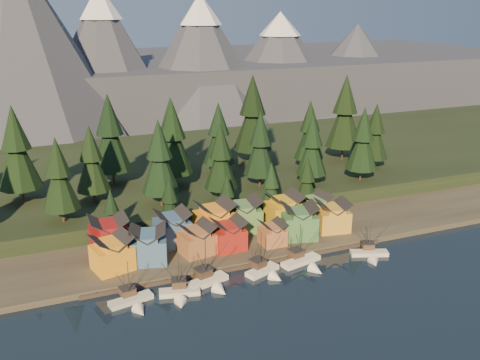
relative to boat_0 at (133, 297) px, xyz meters
name	(u,v)px	position (x,y,z in m)	size (l,w,h in m)	color
ground	(269,297)	(29.13, -8.45, -1.99)	(500.00, 500.00, 0.00)	black
shore_strip	(211,228)	(29.13, 31.55, -1.24)	(400.00, 50.00, 1.50)	#322E24
hillside	(168,172)	(29.13, 81.55, 1.01)	(420.00, 100.00, 6.00)	black
dock	(242,264)	(29.13, 8.05, -1.49)	(80.00, 4.00, 1.00)	#433930
mountain_ridge	(103,72)	(24.93, 205.14, 24.06)	(560.00, 190.00, 90.00)	#424555
boat_0	(133,297)	(0.00, 0.00, 0.00)	(10.42, 11.02, 10.88)	beige
boat_1	(180,288)	(10.49, -0.66, 0.19)	(9.92, 10.43, 11.34)	beige
boat_2	(210,276)	(18.53, 1.57, 0.38)	(10.89, 11.43, 12.34)	silver
boat_3	(265,266)	(32.76, 1.67, 0.39)	(9.64, 10.26, 11.86)	white
boat_4	(304,258)	(43.94, 2.39, 0.09)	(11.60, 12.22, 11.64)	white
boat_6	(371,250)	(62.16, -0.01, -0.06)	(10.40, 10.75, 10.65)	beige
house_front_0	(112,252)	(-1.70, 15.41, 4.20)	(10.69, 10.33, 8.92)	orange
house_front_1	(148,244)	(7.44, 16.26, 4.35)	(10.76, 10.50, 9.21)	#375C83
house_front_2	(197,238)	(19.93, 16.26, 3.70)	(9.39, 9.45, 7.98)	#9E6138
house_front_3	(228,233)	(28.49, 15.65, 3.82)	(8.33, 7.97, 8.20)	maroon
house_front_4	(272,232)	(40.36, 13.87, 2.87)	(6.24, 6.74, 6.39)	#A6663B
house_front_5	(299,220)	(49.01, 15.08, 4.58)	(10.94, 10.34, 9.65)	#3D723E
house_front_6	(332,215)	(60.12, 16.03, 4.10)	(10.05, 9.66, 8.74)	gold
house_back_0	(109,235)	(-0.97, 24.15, 4.88)	(9.50, 9.13, 10.22)	maroon
house_back_1	(172,227)	(15.47, 23.43, 4.60)	(9.03, 9.13, 9.70)	#34547C
house_back_2	(214,219)	(27.35, 23.58, 5.02)	(10.63, 9.90, 10.50)	orange
house_back_3	(243,214)	(36.48, 25.16, 4.63)	(10.40, 9.46, 9.74)	#4F7F45
house_back_4	(284,210)	(48.30, 22.98, 4.85)	(9.34, 8.97, 10.17)	gold
house_back_5	(315,208)	(58.19, 22.62, 4.16)	(8.58, 8.67, 8.86)	#598749
tree_hill_1	(17,150)	(-20.87, 59.55, 20.25)	(12.75, 12.75, 29.71)	#332319
tree_hill_2	(59,176)	(-10.87, 39.55, 17.11)	(10.29, 10.29, 23.96)	#332319
tree_hill_3	(92,161)	(-0.87, 51.55, 17.02)	(10.22, 10.22, 23.80)	#332319
tree_hill_4	(110,136)	(7.13, 66.55, 20.50)	(12.95, 12.95, 30.17)	#332319
tree_hill_5	(160,159)	(17.13, 41.55, 18.27)	(11.20, 11.20, 26.09)	#332319
tree_hill_6	(173,140)	(25.13, 56.55, 19.85)	(12.43, 12.43, 28.97)	#332319
tree_hill_7	(221,159)	(35.13, 39.55, 17.02)	(10.22, 10.22, 23.81)	#332319
tree_hill_8	(219,136)	(43.13, 63.55, 17.92)	(10.93, 10.93, 25.45)	#332319
tree_hill_9	(260,146)	(51.13, 46.55, 17.70)	(10.75, 10.75, 25.05)	#332319
tree_hill_10	(253,116)	(59.13, 71.55, 22.06)	(14.17, 14.17, 33.01)	#332319
tree_hill_11	(312,147)	(67.13, 41.55, 16.99)	(10.19, 10.19, 23.74)	#332319
tree_hill_12	(310,132)	(75.13, 57.55, 17.64)	(10.71, 10.71, 24.94)	#332319
tree_hill_13	(363,141)	(85.13, 39.55, 17.71)	(10.76, 10.76, 25.07)	#332319
tree_hill_14	(345,114)	(93.13, 63.55, 21.68)	(13.88, 13.88, 32.33)	#332319
tree_hill_15	(171,131)	(29.13, 73.55, 18.50)	(11.38, 11.38, 26.51)	#332319
tree_hill_17	(375,133)	(97.13, 49.55, 16.99)	(10.19, 10.19, 23.74)	#332319
tree_shore_0	(112,213)	(1.13, 31.55, 7.70)	(6.44, 6.44, 15.01)	#332319
tree_shore_1	(170,202)	(17.13, 31.55, 8.65)	(7.19, 7.19, 16.75)	#332319
tree_shore_2	(227,197)	(34.13, 31.55, 7.81)	(6.53, 6.53, 15.20)	#332319
tree_shore_3	(271,187)	(48.13, 31.55, 8.85)	(7.34, 7.34, 17.11)	#332319
tree_shore_4	(307,181)	(60.13, 31.55, 9.25)	(7.66, 7.66, 17.83)	#332319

